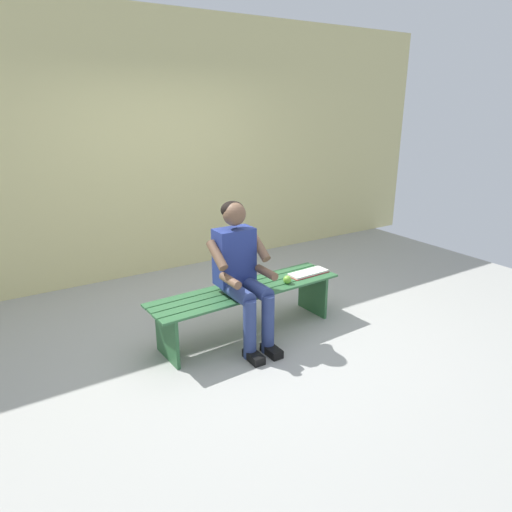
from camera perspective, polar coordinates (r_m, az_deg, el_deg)
ground_plane at (r=3.16m, az=-10.68°, el=-22.45°), size 10.00×7.00×0.04m
brick_wall at (r=5.65m, az=-17.54°, el=12.61°), size 9.50×0.24×3.07m
bench_near at (r=4.18m, az=-1.11°, el=-5.35°), size 1.86×0.53×0.45m
person_seated at (r=3.91m, az=-1.83°, el=-1.63°), size 0.50×0.69×1.26m
apple at (r=4.23m, az=3.93°, el=-2.97°), size 0.08×0.08×0.08m
book_open at (r=4.50m, az=6.54°, el=-2.13°), size 0.42×0.18×0.02m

